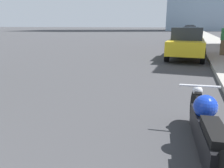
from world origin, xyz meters
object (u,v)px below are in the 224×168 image
motorcycle (207,131)px  parked_car_silver (189,32)px  parked_car_black (190,29)px  parked_car_white (189,30)px  parked_car_blue (190,35)px  parked_car_yellow (186,43)px  pedestrian (224,39)px

motorcycle → parked_car_silver: parked_car_silver is taller
parked_car_black → parked_car_silver: bearing=-89.3°
motorcycle → parked_car_silver: size_ratio=0.63×
parked_car_silver → parked_car_white: bearing=88.1°
parked_car_silver → parked_car_white: 11.19m
parked_car_blue → parked_car_white: parked_car_white is taller
parked_car_yellow → parked_car_blue: size_ratio=1.14×
parked_car_blue → parked_car_yellow: bearing=-90.7°
parked_car_yellow → parked_car_white: 33.76m
parked_car_yellow → parked_car_silver: 22.57m
parked_car_white → parked_car_black: parked_car_black is taller
parked_car_silver → parked_car_white: (-0.08, 11.19, 0.07)m
pedestrian → parked_car_yellow: bearing=-150.2°
motorcycle → parked_car_white: bearing=83.6°
parked_car_white → parked_car_black: bearing=89.2°
motorcycle → parked_car_silver: bearing=83.7°
parked_car_black → pedestrian: (1.83, -45.54, 0.08)m
parked_car_blue → parked_car_silver: 11.66m
motorcycle → parked_car_white: (-0.48, 43.03, 0.48)m
parked_car_silver → parked_car_yellow: bearing=-92.4°
motorcycle → parked_car_black: 55.90m
motorcycle → parked_car_white: 43.04m
motorcycle → parked_car_yellow: 9.29m
parked_car_yellow → parked_car_white: size_ratio=1.15×
parked_car_white → pedestrian: size_ratio=2.38×
parked_car_black → pedestrian: bearing=-86.9°
parked_car_black → motorcycle: bearing=-88.8°
motorcycle → pedestrian: size_ratio=1.57×
parked_car_yellow → parked_car_black: size_ratio=1.10×
motorcycle → pedestrian: pedestrian is taller
parked_car_yellow → pedestrian: size_ratio=2.73×
parked_car_black → pedestrian: 45.58m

